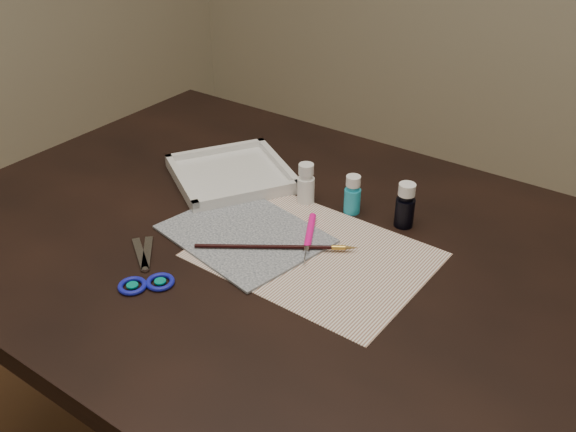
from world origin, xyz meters
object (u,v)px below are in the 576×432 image
Objects in this scene: paper at (314,255)px; paint_bottle_white at (306,183)px; canvas at (245,234)px; paint_bottle_navy at (405,205)px; paint_bottle_cyan at (353,194)px; scissors at (140,264)px; palette_tray at (231,173)px.

paint_bottle_white is (-0.11, 0.14, 0.04)m from paper.
canvas is (-0.13, -0.02, 0.00)m from paper.
canvas is at bearing -170.80° from paper.
paint_bottle_navy is (0.21, 0.19, 0.04)m from canvas.
paper is 4.96× the size of paint_bottle_cyan.
paint_bottle_navy is at bearing 7.79° from paint_bottle_cyan.
paint_bottle_white reaches higher than scissors.
palette_tray is (-0.29, 0.13, 0.01)m from paper.
paint_bottle_navy reaches higher than scissors.
canvas is 0.19m from scissors.
palette_tray reaches higher than canvas.
paint_bottle_white is 0.18m from palette_tray.
paint_bottle_navy is at bearing 42.43° from canvas.
canvas is 3.11× the size of paint_bottle_navy.
paper is 0.13m from canvas.
palette_tray is (-0.17, -0.01, -0.03)m from paint_bottle_white.
paint_bottle_navy reaches higher than palette_tray.
paint_bottle_cyan is at bearing 6.71° from palette_tray.
paint_bottle_white is (0.02, 0.16, 0.04)m from canvas.
palette_tray is at bearing 136.09° from canvas.
paint_bottle_navy is at bearing 7.01° from palette_tray.
paper is at bearing -51.05° from paint_bottle_white.
paint_bottle_cyan is at bearing -84.74° from scissors.
paint_bottle_white is 0.45× the size of scissors.
canvas is 0.17m from paint_bottle_white.
paint_bottle_navy reaches higher than paint_bottle_cyan.
paint_bottle_cyan is at bearing 97.80° from paper.
scissors is at bearing -137.83° from paper.
scissors reaches higher than canvas.
palette_tray is at bearing 156.19° from paper.
paint_bottle_navy is 0.37m from palette_tray.
scissors is at bearing -128.63° from paint_bottle_navy.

